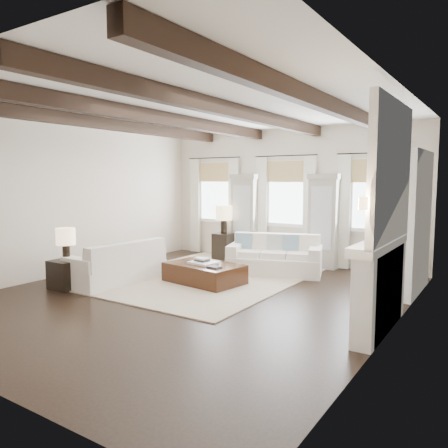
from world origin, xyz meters
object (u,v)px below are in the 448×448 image
Objects in this scene: sofa_left at (119,266)px; side_table_front at (67,274)px; ottoman at (204,273)px; sofa_back at (275,258)px; side_table_back at (224,247)px.

side_table_front is (-0.48, -0.82, -0.07)m from sofa_left.
sofa_left is 1.33× the size of ottoman.
sofa_left is at bearing 59.40° from side_table_front.
sofa_back reaches higher than sofa_left.
sofa_back reaches higher than side_table_front.
sofa_back is 4.17m from side_table_front.
side_table_back is (-1.02, 2.25, 0.14)m from ottoman.
sofa_back is at bearing 50.84° from side_table_front.
sofa_left is at bearing -96.86° from side_table_back.
sofa_back reaches higher than side_table_back.
sofa_back is at bearing 48.33° from sofa_left.
sofa_left is 1.66m from ottoman.
side_table_front reaches higher than ottoman.
side_table_back is at bearing 122.36° from ottoman.
sofa_back reaches higher than ottoman.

